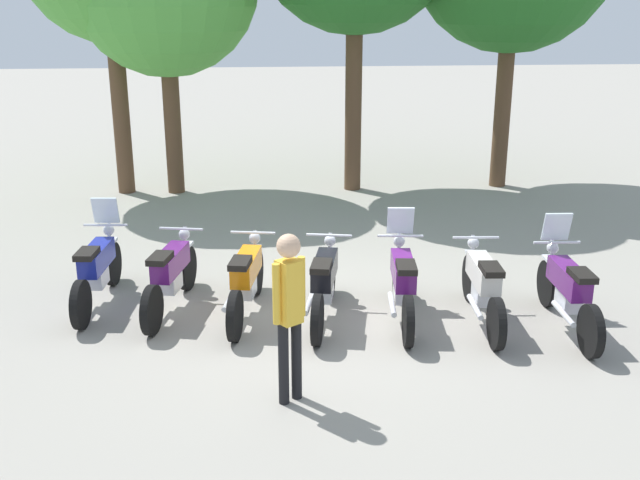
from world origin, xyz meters
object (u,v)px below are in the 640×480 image
object	(u,v)px
motorcycle_2	(246,279)
person_0	(289,304)
motorcycle_1	(171,274)
motorcycle_5	(483,285)
motorcycle_6	(568,290)
motorcycle_0	(97,268)
motorcycle_3	(324,282)
motorcycle_4	(403,282)

from	to	relation	value
motorcycle_2	person_0	size ratio (longest dim) A/B	1.19
motorcycle_1	motorcycle_5	world-z (taller)	same
motorcycle_2	person_0	world-z (taller)	person_0
motorcycle_5	motorcycle_6	bearing A→B (deg)	-101.39
motorcycle_0	motorcycle_2	size ratio (longest dim) A/B	1.01
motorcycle_2	motorcycle_6	world-z (taller)	motorcycle_6
motorcycle_3	motorcycle_0	bearing A→B (deg)	87.54
motorcycle_1	motorcycle_3	xyz separation A→B (m)	(2.03, -0.49, 0.00)
motorcycle_3	person_0	world-z (taller)	person_0
motorcycle_0	motorcycle_6	bearing A→B (deg)	-97.59
motorcycle_3	motorcycle_6	distance (m)	3.10
motorcycle_6	motorcycle_1	bearing A→B (deg)	81.41
motorcycle_1	motorcycle_3	size ratio (longest dim) A/B	1.00
motorcycle_1	motorcycle_5	bearing A→B (deg)	-88.91
motorcycle_4	motorcycle_5	world-z (taller)	motorcycle_4
motorcycle_0	motorcycle_5	distance (m)	5.19
motorcycle_5	motorcycle_4	bearing A→B (deg)	84.41
motorcycle_2	motorcycle_6	size ratio (longest dim) A/B	0.99
motorcycle_5	motorcycle_6	size ratio (longest dim) A/B	1.00
motorcycle_2	motorcycle_5	size ratio (longest dim) A/B	0.99
motorcycle_5	motorcycle_6	world-z (taller)	motorcycle_6
motorcycle_0	motorcycle_3	bearing A→B (deg)	-99.23
motorcycle_0	motorcycle_5	size ratio (longest dim) A/B	1.00
motorcycle_4	person_0	xyz separation A→B (m)	(-1.58, -1.98, 0.57)
motorcycle_3	motorcycle_1	bearing A→B (deg)	88.33
motorcycle_0	motorcycle_1	size ratio (longest dim) A/B	1.01
motorcycle_4	motorcycle_0	bearing A→B (deg)	83.96
motorcycle_0	motorcycle_2	bearing A→B (deg)	-100.49
motorcycle_4	motorcycle_1	bearing A→B (deg)	85.14
motorcycle_0	motorcycle_3	distance (m)	3.15
motorcycle_0	motorcycle_6	size ratio (longest dim) A/B	1.00
motorcycle_3	motorcycle_4	size ratio (longest dim) A/B	0.99
motorcycle_2	motorcycle_5	bearing A→B (deg)	-89.14
motorcycle_0	motorcycle_4	xyz separation A→B (m)	(4.07, -0.90, 0.00)
motorcycle_1	motorcycle_4	xyz separation A→B (m)	(3.05, -0.61, 0.01)
motorcycle_2	motorcycle_4	size ratio (longest dim) A/B	0.99
motorcycle_4	motorcycle_3	bearing A→B (deg)	89.85
motorcycle_0	motorcycle_5	bearing A→B (deg)	-96.90
motorcycle_4	person_0	distance (m)	2.60
motorcycle_4	person_0	world-z (taller)	person_0
motorcycle_2	motorcycle_3	world-z (taller)	same
motorcycle_1	motorcycle_3	distance (m)	2.09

